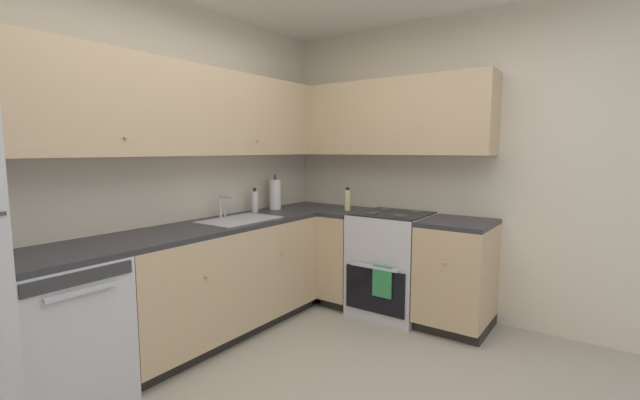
# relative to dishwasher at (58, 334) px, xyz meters

# --- Properties ---
(wall_back) EXTENTS (3.94, 0.05, 2.59)m
(wall_back) POSITION_rel_dishwasher_xyz_m (0.75, 0.33, 0.86)
(wall_back) COLOR beige
(wall_back) RESTS_ON ground_plane
(wall_right) EXTENTS (0.05, 3.52, 2.59)m
(wall_right) POSITION_rel_dishwasher_xyz_m (2.70, -1.41, 0.86)
(wall_right) COLOR beige
(wall_right) RESTS_ON ground_plane
(dishwasher) EXTENTS (0.60, 0.63, 0.86)m
(dishwasher) POSITION_rel_dishwasher_xyz_m (0.00, 0.00, 0.00)
(dishwasher) COLOR silver
(dishwasher) RESTS_ON ground_plane
(lower_cabinets_back) EXTENTS (1.77, 0.62, 0.86)m
(lower_cabinets_back) POSITION_rel_dishwasher_xyz_m (1.19, 0.00, 0.00)
(lower_cabinets_back) COLOR tan
(lower_cabinets_back) RESTS_ON ground_plane
(countertop_back) EXTENTS (2.97, 0.60, 0.03)m
(countertop_back) POSITION_rel_dishwasher_xyz_m (1.19, 0.00, 0.45)
(countertop_back) COLOR #2D2D33
(countertop_back) RESTS_ON lower_cabinets_back
(lower_cabinets_right) EXTENTS (0.62, 1.45, 0.86)m
(lower_cabinets_right) POSITION_rel_dishwasher_xyz_m (2.37, -1.12, 0.00)
(lower_cabinets_right) COLOR tan
(lower_cabinets_right) RESTS_ON ground_plane
(countertop_right) EXTENTS (0.60, 1.45, 0.03)m
(countertop_right) POSITION_rel_dishwasher_xyz_m (2.37, -1.12, 0.45)
(countertop_right) COLOR #2D2D33
(countertop_right) RESTS_ON lower_cabinets_right
(oven_range) EXTENTS (0.68, 0.62, 1.04)m
(oven_range) POSITION_rel_dishwasher_xyz_m (2.39, -0.90, 0.02)
(oven_range) COLOR silver
(oven_range) RESTS_ON ground_plane
(upper_cabinets_back) EXTENTS (2.65, 0.34, 0.66)m
(upper_cabinets_back) POSITION_rel_dishwasher_xyz_m (1.03, 0.14, 1.31)
(upper_cabinets_back) COLOR tan
(upper_cabinets_right) EXTENTS (0.32, 2.00, 0.66)m
(upper_cabinets_right) POSITION_rel_dishwasher_xyz_m (2.51, -0.70, 1.31)
(upper_cabinets_right) COLOR tan
(sink) EXTENTS (0.62, 0.40, 0.10)m
(sink) POSITION_rel_dishwasher_xyz_m (1.38, -0.03, 0.42)
(sink) COLOR #B7B7BC
(sink) RESTS_ON countertop_back
(faucet) EXTENTS (0.07, 0.16, 0.19)m
(faucet) POSITION_rel_dishwasher_xyz_m (1.39, 0.18, 0.58)
(faucet) COLOR silver
(faucet) RESTS_ON countertop_back
(soap_bottle) EXTENTS (0.06, 0.06, 0.22)m
(soap_bottle) POSITION_rel_dishwasher_xyz_m (1.78, 0.18, 0.56)
(soap_bottle) COLOR silver
(soap_bottle) RESTS_ON countertop_back
(paper_towel_roll) EXTENTS (0.11, 0.11, 0.34)m
(paper_towel_roll) POSITION_rel_dishwasher_xyz_m (2.03, 0.16, 0.61)
(paper_towel_roll) COLOR white
(paper_towel_roll) RESTS_ON countertop_back
(oil_bottle) EXTENTS (0.06, 0.06, 0.22)m
(oil_bottle) POSITION_rel_dishwasher_xyz_m (2.37, -0.44, 0.56)
(oil_bottle) COLOR beige
(oil_bottle) RESTS_ON countertop_right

